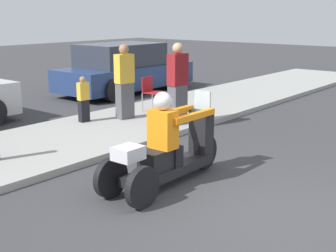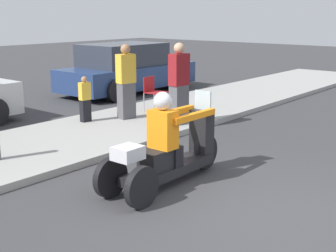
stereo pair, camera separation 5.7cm
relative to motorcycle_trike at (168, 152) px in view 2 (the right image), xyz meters
name	(u,v)px [view 2 (the right image)]	position (x,y,z in m)	size (l,w,h in m)	color
ground_plane	(269,215)	(-0.02, -1.66, -0.50)	(60.00, 60.00, 0.00)	#38383A
sidewalk_strip	(45,145)	(-0.02, 2.94, -0.44)	(28.00, 2.80, 0.12)	#9E9E99
motorcycle_trike	(168,152)	(0.00, 0.00, 0.00)	(2.36, 0.68, 1.39)	black
spectator_far_back	(126,83)	(2.40, 3.21, 0.43)	(0.43, 0.31, 1.67)	#515156
spectator_near_curb	(179,85)	(2.73, 1.96, 0.46)	(0.43, 0.29, 1.73)	#515156
spectator_by_tree	(85,100)	(1.59, 3.68, 0.10)	(0.25, 0.17, 1.00)	black
folding_chair_curbside	(153,90)	(3.46, 3.35, 0.13)	(0.52, 0.52, 0.82)	#A5A8AD
parked_car_lot_far	(127,69)	(5.48, 6.24, 0.22)	(4.59, 2.07, 1.53)	navy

